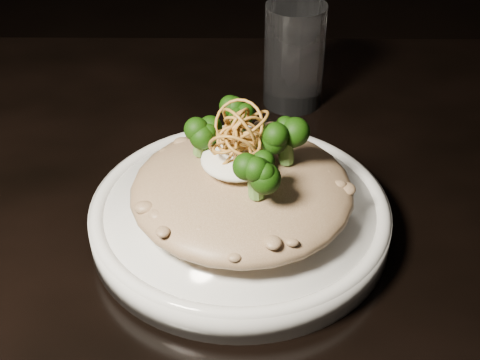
{
  "coord_description": "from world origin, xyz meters",
  "views": [
    {
      "loc": [
        -0.01,
        -0.45,
        1.14
      ],
      "look_at": [
        -0.01,
        0.0,
        0.81
      ],
      "focal_mm": 50.0,
      "sensor_mm": 36.0,
      "label": 1
    }
  ],
  "objects": [
    {
      "name": "table",
      "position": [
        0.0,
        0.0,
        0.67
      ],
      "size": [
        1.1,
        0.8,
        0.75
      ],
      "color": "black",
      "rests_on": "ground"
    },
    {
      "name": "plate",
      "position": [
        -0.01,
        0.0,
        0.76
      ],
      "size": [
        0.26,
        0.26,
        0.03
      ],
      "primitive_type": "cylinder",
      "color": "silver",
      "rests_on": "table"
    },
    {
      "name": "risotto",
      "position": [
        -0.01,
        -0.0,
        0.8
      ],
      "size": [
        0.19,
        0.19,
        0.04
      ],
      "primitive_type": "ellipsoid",
      "color": "brown",
      "rests_on": "plate"
    },
    {
      "name": "broccoli",
      "position": [
        -0.0,
        0.0,
        0.84
      ],
      "size": [
        0.11,
        0.11,
        0.04
      ],
      "primitive_type": null,
      "color": "black",
      "rests_on": "risotto"
    },
    {
      "name": "cheese",
      "position": [
        -0.01,
        -0.0,
        0.83
      ],
      "size": [
        0.06,
        0.06,
        0.02
      ],
      "primitive_type": "ellipsoid",
      "color": "white",
      "rests_on": "risotto"
    },
    {
      "name": "shallots",
      "position": [
        -0.01,
        -0.0,
        0.85
      ],
      "size": [
        0.05,
        0.05,
        0.03
      ],
      "primitive_type": null,
      "color": "#8E5A1E",
      "rests_on": "cheese"
    },
    {
      "name": "drinking_glass",
      "position": [
        0.05,
        0.23,
        0.81
      ],
      "size": [
        0.07,
        0.07,
        0.12
      ],
      "primitive_type": "cylinder",
      "rotation": [
        0.0,
        0.0,
        0.1
      ],
      "color": "silver",
      "rests_on": "table"
    }
  ]
}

